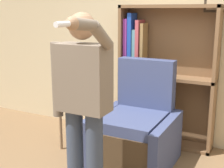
% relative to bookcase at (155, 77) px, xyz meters
% --- Properties ---
extents(wall_back, '(8.00, 0.11, 2.80)m').
position_rel_bookcase_xyz_m(wall_back, '(0.31, 0.16, 0.52)').
color(wall_back, beige).
rests_on(wall_back, ground_plane).
extents(bookcase, '(1.24, 0.28, 1.79)m').
position_rel_bookcase_xyz_m(bookcase, '(0.00, 0.00, 0.00)').
color(bookcase, brown).
rests_on(bookcase, ground_plane).
extents(armchair, '(0.88, 0.90, 1.17)m').
position_rel_bookcase_xyz_m(armchair, '(0.02, -0.67, -0.52)').
color(armchair, '#4C3823').
rests_on(armchair, ground_plane).
extents(person_standing, '(0.60, 0.78, 1.71)m').
position_rel_bookcase_xyz_m(person_standing, '(-0.07, -1.64, 0.11)').
color(person_standing, '#384256').
rests_on(person_standing, ground_plane).
extents(side_table, '(0.37, 0.37, 0.63)m').
position_rel_bookcase_xyz_m(side_table, '(-0.79, -0.64, -0.39)').
color(side_table, '#846647').
rests_on(side_table, ground_plane).
extents(table_lamp, '(0.20, 0.20, 0.54)m').
position_rel_bookcase_xyz_m(table_lamp, '(-0.79, -0.64, 0.15)').
color(table_lamp, '#B7B2A8').
rests_on(table_lamp, side_table).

